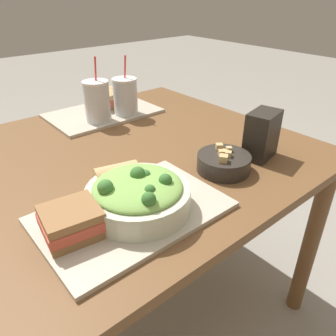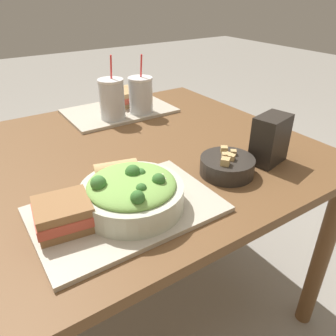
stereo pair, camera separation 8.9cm
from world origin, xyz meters
name	(u,v)px [view 2 (the right image)]	position (x,y,z in m)	size (l,w,h in m)	color
ground_plane	(130,304)	(0.00, 0.00, 0.00)	(12.00, 12.00, 0.00)	gray
dining_table	(119,177)	(0.00, 0.00, 0.65)	(1.27, 1.03, 0.74)	brown
tray_near	(127,210)	(-0.12, -0.29, 0.74)	(0.44, 0.29, 0.01)	#BCB29E
tray_far	(119,111)	(0.18, 0.35, 0.74)	(0.44, 0.29, 0.01)	#BCB29E
salad_bowl	(132,192)	(-0.10, -0.30, 0.79)	(0.25, 0.25, 0.10)	beige
soup_bowl	(227,165)	(0.21, -0.29, 0.77)	(0.16, 0.16, 0.07)	#2D2823
sandwich_near	(64,214)	(-0.26, -0.28, 0.78)	(0.14, 0.13, 0.06)	olive
baguette_near	(117,174)	(-0.09, -0.19, 0.78)	(0.13, 0.09, 0.07)	tan
sandwich_far	(126,97)	(0.24, 0.40, 0.78)	(0.15, 0.14, 0.06)	tan
baguette_far	(123,93)	(0.25, 0.46, 0.78)	(0.12, 0.08, 0.07)	tan
drink_cup_dark	(112,100)	(0.12, 0.27, 0.82)	(0.10, 0.10, 0.24)	silver
drink_cup_red	(141,96)	(0.24, 0.27, 0.82)	(0.10, 0.10, 0.23)	silver
chip_bag	(270,139)	(0.37, -0.30, 0.81)	(0.13, 0.10, 0.15)	#28231E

